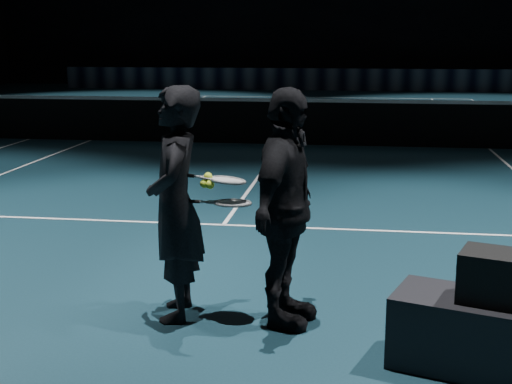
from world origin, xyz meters
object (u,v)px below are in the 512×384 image
Objects in this scene: player_a at (175,204)px; racket_upper at (227,180)px; player_b at (285,209)px; racket_lower at (233,203)px; tennis_balls at (207,182)px.

player_a reaches higher than racket_upper.
player_a and player_b have the same top height.
player_a is 1.00× the size of player_b.
racket_lower is (0.45, -0.02, 0.03)m from player_a.
tennis_balls reaches higher than racket_lower.
player_b reaches higher than racket_upper.
player_a reaches higher than tennis_balls.
player_b is 15.05× the size of tennis_balls.
tennis_balls is (-0.19, 0.01, 0.15)m from racket_lower.
player_b reaches higher than tennis_balls.
player_a is at bearing 180.00° from racket_lower.
racket_lower is 0.25m from tennis_balls.
player_b is 0.62m from tennis_balls.
player_a is at bearing 178.97° from tennis_balls.
racket_lower is at bearing 99.78° from player_b.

